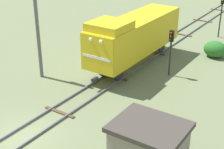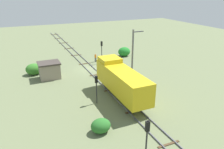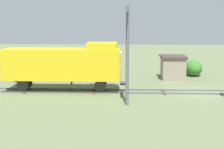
{
  "view_description": "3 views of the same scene",
  "coord_description": "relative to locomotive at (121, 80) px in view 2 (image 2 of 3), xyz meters",
  "views": [
    {
      "loc": [
        13.63,
        -10.94,
        11.63
      ],
      "look_at": [
        1.19,
        7.73,
        1.39
      ],
      "focal_mm": 55.0,
      "sensor_mm": 36.0,
      "label": 1
    },
    {
      "loc": [
        11.77,
        36.42,
        13.71
      ],
      "look_at": [
        0.31,
        10.64,
        2.74
      ],
      "focal_mm": 35.0,
      "sensor_mm": 36.0,
      "label": 2
    },
    {
      "loc": [
        -32.36,
        6.83,
        7.07
      ],
      "look_at": [
        1.02,
        8.31,
        1.54
      ],
      "focal_mm": 55.0,
      "sensor_mm": 36.0,
      "label": 3
    }
  ],
  "objects": [
    {
      "name": "ground_plane",
      "position": [
        0.0,
        -12.85,
        -2.77
      ],
      "size": [
        119.2,
        119.2,
        0.0
      ],
      "primitive_type": "plane",
      "color": "#66704C"
    },
    {
      "name": "railway_track",
      "position": [
        0.0,
        -12.85,
        -2.7
      ],
      "size": [
        2.4,
        79.47,
        0.16
      ],
      "color": "#595960",
      "rests_on": "ground"
    },
    {
      "name": "locomotive",
      "position": [
        0.0,
        0.0,
        0.0
      ],
      "size": [
        2.9,
        11.6,
        4.6
      ],
      "color": "gold",
      "rests_on": "railway_track"
    },
    {
      "name": "traffic_signal_near",
      "position": [
        -3.2,
        -15.1,
        0.32
      ],
      "size": [
        0.32,
        0.34,
        4.46
      ],
      "color": "#262628",
      "rests_on": "ground"
    },
    {
      "name": "traffic_signal_mid",
      "position": [
        3.4,
        -0.11,
        -0.13
      ],
      "size": [
        0.32,
        0.34,
        3.78
      ],
      "color": "#262628",
      "rests_on": "ground"
    },
    {
      "name": "traffic_signal_far",
      "position": [
        3.6,
        11.83,
        0.32
      ],
      "size": [
        0.32,
        0.34,
        4.47
      ],
      "color": "#262628",
      "rests_on": "ground"
    },
    {
      "name": "worker_near_track",
      "position": [
        -2.4,
        -16.57,
        -1.78
      ],
      "size": [
        0.38,
        0.38,
        1.7
      ],
      "rotation": [
        0.0,
        0.0,
        5.21
      ],
      "color": "#262B38",
      "rests_on": "ground"
    },
    {
      "name": "catenary_mast",
      "position": [
        -5.06,
        -6.04,
        1.48
      ],
      "size": [
        1.94,
        0.28,
        8.01
      ],
      "color": "#595960",
      "rests_on": "ground"
    },
    {
      "name": "relay_hut",
      "position": [
        7.5,
        -11.38,
        -1.38
      ],
      "size": [
        3.5,
        2.9,
        2.74
      ],
      "color": "gray",
      "rests_on": "ground"
    },
    {
      "name": "bush_near",
      "position": [
        5.17,
        5.88,
        -2.02
      ],
      "size": [
        2.08,
        1.7,
        1.52
      ],
      "primitive_type": "ellipsoid",
      "color": "#286826",
      "rests_on": "ground"
    },
    {
      "name": "bush_mid",
      "position": [
        -9.6,
        -17.92,
        -1.78
      ],
      "size": [
        2.73,
        2.24,
        1.99
      ],
      "primitive_type": "ellipsoid",
      "color": "#1F7626",
      "rests_on": "ground"
    },
    {
      "name": "bush_far",
      "position": [
        9.76,
        -14.16,
        -1.8
      ],
      "size": [
        2.67,
        2.18,
        1.94
      ],
      "primitive_type": "ellipsoid",
      "color": "#347626",
      "rests_on": "ground"
    }
  ]
}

